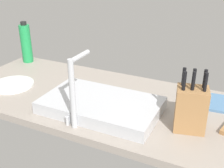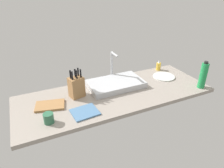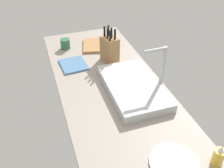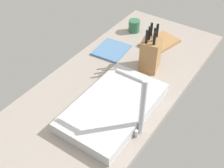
# 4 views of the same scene
# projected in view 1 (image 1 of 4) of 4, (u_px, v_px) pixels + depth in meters

# --- Properties ---
(countertop_slab) EXTENTS (1.81, 0.67, 0.04)m
(countertop_slab) POSITION_uv_depth(u_px,v_px,m) (122.00, 105.00, 1.40)
(countertop_slab) COLOR gray
(countertop_slab) RESTS_ON ground
(sink_basin) EXTENTS (0.53, 0.32, 0.06)m
(sink_basin) POSITION_uv_depth(u_px,v_px,m) (101.00, 105.00, 1.31)
(sink_basin) COLOR #B7BABF
(sink_basin) RESTS_ON countertop_slab
(faucet) EXTENTS (0.06, 0.14, 0.30)m
(faucet) POSITION_uv_depth(u_px,v_px,m) (74.00, 88.00, 1.13)
(faucet) COLOR #B7BABF
(faucet) RESTS_ON countertop_slab
(knife_block) EXTENTS (0.14, 0.12, 0.26)m
(knife_block) POSITION_uv_depth(u_px,v_px,m) (191.00, 108.00, 1.14)
(knife_block) COLOR #9E7042
(knife_block) RESTS_ON countertop_slab
(water_bottle) EXTENTS (0.07, 0.07, 0.27)m
(water_bottle) POSITION_uv_depth(u_px,v_px,m) (26.00, 43.00, 1.86)
(water_bottle) COLOR #1E8E47
(water_bottle) RESTS_ON countertop_slab
(dinner_plate) EXTENTS (0.23, 0.23, 0.01)m
(dinner_plate) POSITION_uv_depth(u_px,v_px,m) (13.00, 85.00, 1.56)
(dinner_plate) COLOR silver
(dinner_plate) RESTS_ON countertop_slab
(dish_towel) EXTENTS (0.22, 0.19, 0.01)m
(dish_towel) POSITION_uv_depth(u_px,v_px,m) (203.00, 100.00, 1.39)
(dish_towel) COLOR teal
(dish_towel) RESTS_ON countertop_slab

